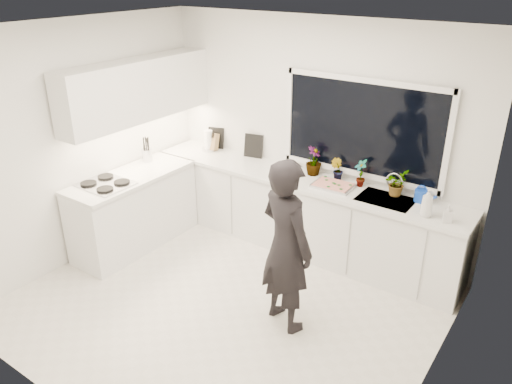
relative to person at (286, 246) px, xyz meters
The scene contains 25 objects.
floor 1.07m from the person, 168.24° to the right, with size 4.00×3.50×0.02m, color beige.
wall_back 1.82m from the person, 111.05° to the left, with size 4.00×0.02×2.70m, color white.
wall_left 2.69m from the person, behind, with size 0.02×3.50×2.70m, color white.
wall_right 1.48m from the person, ahead, with size 0.02×3.50×2.70m, color white.
ceiling 1.97m from the person, 168.24° to the right, with size 4.00×3.50×0.02m, color white.
window 1.74m from the person, 90.97° to the left, with size 1.80×0.02×1.00m, color black.
base_cabinets_back 1.52m from the person, 115.42° to the left, with size 3.92×0.58×0.88m, color white.
base_cabinets_left 2.34m from the person, behind, with size 0.58×1.60×0.88m, color white.
countertop_back 1.45m from the person, 115.59° to the left, with size 3.94×0.62×0.04m, color silver.
countertop_left 2.31m from the person, behind, with size 0.62×1.60×0.04m, color silver.
upper_cabinets 2.68m from the person, 166.74° to the left, with size 0.34×2.10×0.70m, color white.
sink 1.39m from the person, 72.23° to the left, with size 0.58×0.42×0.14m, color silver.
faucet 1.59m from the person, 74.44° to the left, with size 0.03×0.03×0.22m, color silver.
stovetop 2.32m from the person, behind, with size 0.56×0.48×0.03m, color black.
person is the anchor object (origin of this frame).
pizza_tray 1.31m from the person, 98.09° to the left, with size 0.44×0.32×0.03m, color #B8B8BD.
pizza 1.31m from the person, 98.09° to the left, with size 0.40×0.29×0.01m, color #B33417.
watering_can 1.66m from the person, 63.48° to the left, with size 0.14×0.14×0.13m, color blue.
paper_towel_roll 2.54m from the person, 145.90° to the left, with size 0.11×0.11×0.26m, color white.
knife_block 2.53m from the person, 144.63° to the left, with size 0.13×0.10×0.22m, color #9A7248.
utensil_crock 2.57m from the person, 164.88° to the left, with size 0.13×0.13×0.16m, color #B2B2B7.
picture_frame_large 2.61m from the person, 143.17° to the left, with size 0.22×0.02×0.28m, color black.
picture_frame_small 2.15m from the person, 133.18° to the left, with size 0.25×0.02×0.30m, color black.
herb_plants 1.50m from the person, 90.67° to the left, with size 1.23×0.26×0.34m.
soap_bottles 1.51m from the person, 51.31° to the left, with size 0.33×0.14×0.30m.
Camera 1 is at (2.65, -3.24, 3.19)m, focal length 35.00 mm.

